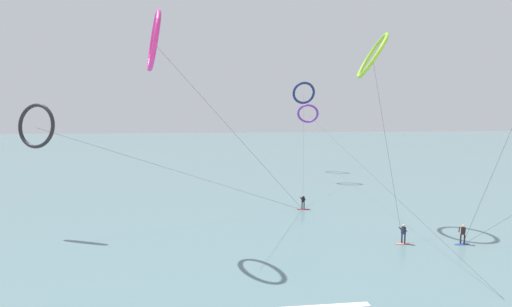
# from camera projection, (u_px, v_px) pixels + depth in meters

# --- Properties ---
(sea_water) EXTENTS (400.00, 200.00, 0.08)m
(sea_water) POSITION_uv_depth(u_px,v_px,m) (223.00, 149.00, 117.93)
(sea_water) COLOR slate
(sea_water) RESTS_ON ground
(surfer_cobalt) EXTENTS (1.40, 0.72, 1.70)m
(surfer_cobalt) POSITION_uv_depth(u_px,v_px,m) (463.00, 236.00, 31.97)
(surfer_cobalt) COLOR #2647B7
(surfer_cobalt) RESTS_ON ground
(surfer_crimson) EXTENTS (1.40, 0.65, 1.70)m
(surfer_crimson) POSITION_uv_depth(u_px,v_px,m) (303.00, 203.00, 43.68)
(surfer_crimson) COLOR red
(surfer_crimson) RESTS_ON ground
(surfer_coral) EXTENTS (1.40, 0.71, 1.70)m
(surfer_coral) POSITION_uv_depth(u_px,v_px,m) (403.00, 235.00, 32.09)
(surfer_coral) COLOR #EA7260
(surfer_coral) RESTS_ON ground
(kite_magenta) EXTENTS (15.68, 14.37, 18.79)m
(kite_magenta) POSITION_uv_depth(u_px,v_px,m) (154.00, 41.00, 28.46)
(kite_magenta) COLOR #CC288E
(kite_magenta) RESTS_ON ground
(kite_navy) EXTENTS (6.36, 19.26, 16.18)m
(kite_navy) POSITION_uv_depth(u_px,v_px,m) (304.00, 93.00, 60.99)
(kite_navy) COLOR navy
(kite_navy) RESTS_ON ground
(kite_charcoal) EXTENTS (27.80, 7.39, 12.00)m
(kite_charcoal) POSITION_uv_depth(u_px,v_px,m) (37.00, 126.00, 33.55)
(kite_charcoal) COLOR black
(kite_charcoal) RESTS_ON ground
(kite_lime) EXTENTS (3.66, 8.75, 18.77)m
(kite_lime) POSITION_uv_depth(u_px,v_px,m) (373.00, 56.00, 36.35)
(kite_lime) COLOR #8CC62D
(kite_lime) RESTS_ON ground
(kite_violet) EXTENTS (4.56, 53.38, 12.93)m
(kite_violet) POSITION_uv_depth(u_px,v_px,m) (308.00, 114.00, 72.00)
(kite_violet) COLOR purple
(kite_violet) RESTS_ON ground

